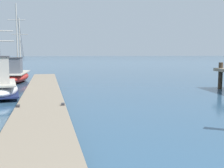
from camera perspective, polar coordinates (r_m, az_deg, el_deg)
name	(u,v)px	position (r m, az deg, el deg)	size (l,w,h in m)	color
floating_dock	(43,92)	(15.17, -13.88, -1.54)	(3.24, 23.06, 0.53)	gray
fishing_boat_2	(17,74)	(24.57, -18.64, 1.89)	(1.64, 7.39, 6.44)	#AD2823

